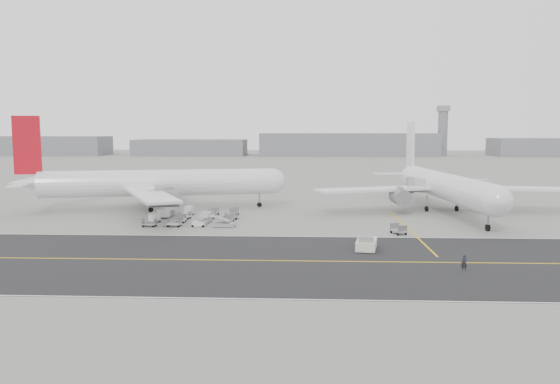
{
  "coord_description": "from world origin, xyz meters",
  "views": [
    {
      "loc": [
        12.39,
        -85.88,
        16.71
      ],
      "look_at": [
        8.09,
        12.0,
        5.36
      ],
      "focal_mm": 35.0,
      "sensor_mm": 36.0,
      "label": 1
    }
  ],
  "objects_px": {
    "jet_bridge": "(449,187)",
    "airliner_b": "(443,186)",
    "control_tower": "(443,130)",
    "airliner_a": "(153,183)",
    "ground_crew_a": "(464,263)",
    "pushback_tug": "(366,243)"
  },
  "relations": [
    {
      "from": "control_tower",
      "to": "jet_bridge",
      "type": "relative_size",
      "value": 1.79
    },
    {
      "from": "control_tower",
      "to": "pushback_tug",
      "type": "bearing_deg",
      "value": -105.95
    },
    {
      "from": "jet_bridge",
      "to": "airliner_b",
      "type": "bearing_deg",
      "value": -113.86
    },
    {
      "from": "ground_crew_a",
      "to": "jet_bridge",
      "type": "bearing_deg",
      "value": 94.44
    },
    {
      "from": "pushback_tug",
      "to": "jet_bridge",
      "type": "xyz_separation_m",
      "value": [
        21.65,
        40.02,
        3.7
      ]
    },
    {
      "from": "airliner_b",
      "to": "jet_bridge",
      "type": "bearing_deg",
      "value": 54.92
    },
    {
      "from": "airliner_a",
      "to": "pushback_tug",
      "type": "distance_m",
      "value": 54.04
    },
    {
      "from": "airliner_b",
      "to": "ground_crew_a",
      "type": "bearing_deg",
      "value": -106.7
    },
    {
      "from": "pushback_tug",
      "to": "control_tower",
      "type": "bearing_deg",
      "value": 84.38
    },
    {
      "from": "airliner_a",
      "to": "ground_crew_a",
      "type": "xyz_separation_m",
      "value": [
        50.34,
        -46.91,
        -4.62
      ]
    },
    {
      "from": "airliner_b",
      "to": "pushback_tug",
      "type": "distance_m",
      "value": 41.09
    },
    {
      "from": "airliner_a",
      "to": "ground_crew_a",
      "type": "height_order",
      "value": "airliner_a"
    },
    {
      "from": "pushback_tug",
      "to": "jet_bridge",
      "type": "bearing_deg",
      "value": 71.93
    },
    {
      "from": "control_tower",
      "to": "jet_bridge",
      "type": "xyz_separation_m",
      "value": [
        -57.2,
        -235.86,
        -11.7
      ]
    },
    {
      "from": "airliner_a",
      "to": "airliner_b",
      "type": "bearing_deg",
      "value": -102.49
    },
    {
      "from": "airliner_b",
      "to": "airliner_a",
      "type": "bearing_deg",
      "value": 174.21
    },
    {
      "from": "airliner_b",
      "to": "pushback_tug",
      "type": "relative_size",
      "value": 7.22
    },
    {
      "from": "control_tower",
      "to": "airliner_a",
      "type": "xyz_separation_m",
      "value": [
        -118.89,
        -239.89,
        -10.69
      ]
    },
    {
      "from": "jet_bridge",
      "to": "pushback_tug",
      "type": "bearing_deg",
      "value": -112.94
    },
    {
      "from": "pushback_tug",
      "to": "airliner_a",
      "type": "bearing_deg",
      "value": 148.38
    },
    {
      "from": "jet_bridge",
      "to": "control_tower",
      "type": "bearing_deg",
      "value": 81.83
    },
    {
      "from": "control_tower",
      "to": "jet_bridge",
      "type": "distance_m",
      "value": 242.98
    }
  ]
}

